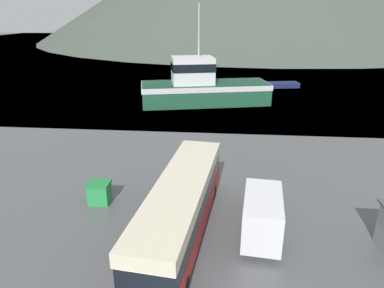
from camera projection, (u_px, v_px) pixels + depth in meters
name	position (u px, v px, depth m)	size (l,w,h in m)	color
water_surface	(219.00, 41.00, 145.66)	(240.00, 240.00, 0.00)	slate
tour_bus	(181.00, 205.00, 17.88)	(3.77, 12.13, 3.14)	red
delivery_van	(262.00, 211.00, 18.13)	(2.48, 5.82, 2.51)	silver
fishing_boat	(202.00, 87.00, 44.61)	(17.33, 9.38, 12.29)	#1E5138
storage_bin	(99.00, 192.00, 21.26)	(1.39, 1.10, 1.43)	green
small_boat	(282.00, 85.00, 54.95)	(5.33, 2.92, 0.78)	#19234C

